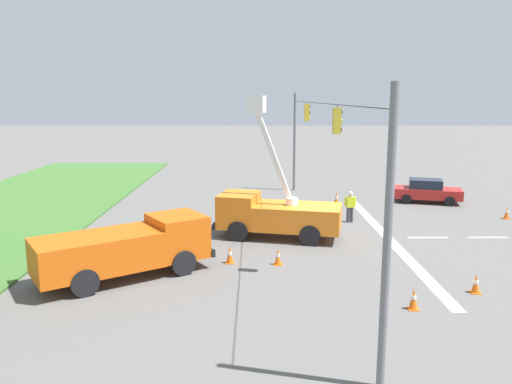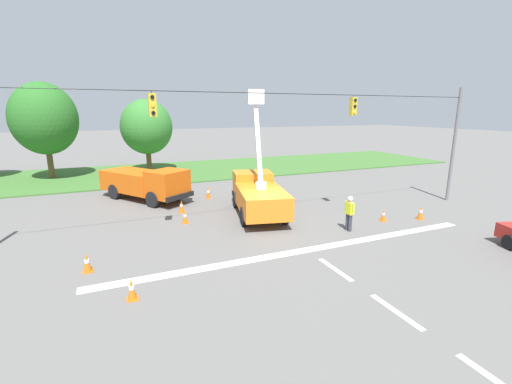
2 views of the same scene
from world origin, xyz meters
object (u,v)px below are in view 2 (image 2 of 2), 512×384
Objects in this scene: tree_west at (44,119)px; road_worker at (349,211)px; tree_centre at (147,127)px; traffic_cone_far_left at (421,212)px; utility_truck_support_near at (145,182)px; traffic_cone_far_right at (383,215)px; traffic_cone_foreground_right at (132,289)px; traffic_cone_centre_line at (87,263)px; traffic_cone_foreground_left at (247,193)px; utility_truck_bucket_lift at (258,192)px; traffic_cone_mid_right at (208,192)px; traffic_cone_mid_left at (185,217)px; traffic_cone_lane_edge_b at (181,206)px.

tree_west is 4.60× the size of road_worker.
traffic_cone_far_left is at bearing -60.52° from tree_centre.
utility_truck_support_near is 14.90m from traffic_cone_far_right.
traffic_cone_centre_line is (-1.39, 2.66, 0.01)m from traffic_cone_foreground_right.
tree_centre is 8.85× the size of traffic_cone_far_left.
utility_truck_support_near reaches higher than traffic_cone_foreground_left.
road_worker is at bearing -74.47° from traffic_cone_foreground_left.
utility_truck_bucket_lift is 8.63× the size of traffic_cone_mid_right.
traffic_cone_mid_left is 0.91× the size of traffic_cone_far_left.
utility_truck_support_near is 4.25m from traffic_cone_lane_edge_b.
traffic_cone_far_left is (11.78, -6.41, 0.02)m from traffic_cone_lane_edge_b.
road_worker is at bearing 179.54° from traffic_cone_far_left.
traffic_cone_far_left is at bearing -48.93° from traffic_cone_foreground_left.
utility_truck_bucket_lift is 5.28m from road_worker.
tree_centre is 9.36× the size of traffic_cone_centre_line.
tree_centre is at bearing 89.94° from traffic_cone_mid_left.
utility_truck_bucket_lift is 9.40× the size of traffic_cone_lane_edge_b.
traffic_cone_mid_left is at bearing 158.99° from traffic_cone_far_right.
traffic_cone_lane_edge_b is 1.01× the size of traffic_cone_centre_line.
traffic_cone_lane_edge_b is at bearing 149.03° from traffic_cone_far_right.
utility_truck_bucket_lift is at bearing -70.66° from traffic_cone_mid_right.
traffic_cone_foreground_right is 0.97× the size of traffic_cone_centre_line.
tree_centre is at bearing 101.78° from traffic_cone_mid_right.
traffic_cone_far_right is at bearing -33.39° from utility_truck_bucket_lift.
traffic_cone_mid_left is at bearing 148.84° from road_worker.
traffic_cone_mid_right is at bearing -78.22° from tree_centre.
road_worker reaches higher than traffic_cone_foreground_left.
utility_truck_bucket_lift is at bearing 124.87° from road_worker.
tree_west is 20.97m from utility_truck_bucket_lift.
traffic_cone_foreground_left is at bearing -44.26° from tree_west.
road_worker is 2.68× the size of traffic_cone_far_right.
traffic_cone_far_left is 16.46m from traffic_cone_centre_line.
traffic_cone_mid_left is (-4.98, -3.65, 0.02)m from traffic_cone_foreground_left.
tree_west is 12.01× the size of traffic_cone_foreground_left.
tree_west is 18.98m from traffic_cone_foreground_left.
utility_truck_bucket_lift reaches higher than traffic_cone_mid_left.
utility_truck_bucket_lift reaches higher than tree_centre.
tree_centre is 8.55× the size of traffic_cone_mid_right.
traffic_cone_lane_edge_b is 1.12× the size of traffic_cone_far_right.
traffic_cone_lane_edge_b is at bearing 84.01° from traffic_cone_mid_left.
utility_truck_bucket_lift reaches higher than traffic_cone_foreground_left.
tree_centre is 1.01× the size of utility_truck_support_near.
tree_west reaches higher than utility_truck_support_near.
tree_west is at bearing -177.75° from tree_centre.
traffic_cone_lane_edge_b is at bearing 69.71° from traffic_cone_foreground_right.
traffic_cone_foreground_right is (-1.72, -12.77, -0.84)m from utility_truck_support_near.
tree_centre reaches higher than traffic_cone_foreground_left.
traffic_cone_far_left is (11.99, -4.39, 0.04)m from traffic_cone_mid_left.
road_worker is 2.50× the size of traffic_cone_mid_left.
traffic_cone_centre_line is (-7.02, -8.90, -0.04)m from traffic_cone_mid_right.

